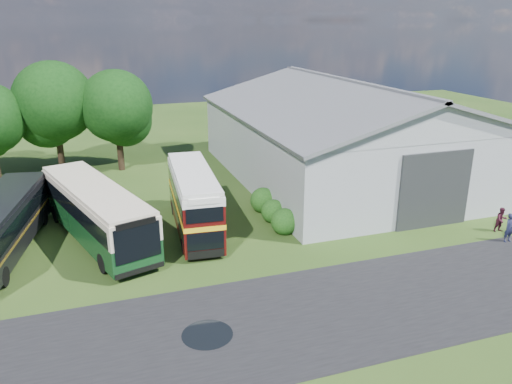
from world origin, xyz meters
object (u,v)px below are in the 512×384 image
object	(u,v)px
storage_shed	(345,128)
visitor_b	(501,220)
bus_green_single	(96,212)
bus_dark_single	(1,226)
visitor_a	(509,228)
bus_maroon_double	(194,201)

from	to	relation	value
storage_shed	visitor_b	size ratio (longest dim) A/B	15.45
storage_shed	bus_green_single	distance (m)	21.89
bus_dark_single	visitor_a	world-z (taller)	bus_dark_single
bus_dark_single	bus_green_single	bearing A→B (deg)	12.40
bus_dark_single	visitor_b	xyz separation A→B (m)	(29.29, -6.70, -0.88)
bus_green_single	visitor_a	size ratio (longest dim) A/B	7.04
bus_green_single	bus_maroon_double	world-z (taller)	bus_maroon_double
storage_shed	bus_green_single	size ratio (longest dim) A/B	1.96
bus_maroon_double	visitor_b	distance (m)	19.38
bus_green_single	visitor_b	world-z (taller)	bus_green_single
visitor_a	visitor_b	size ratio (longest dim) A/B	1.12
storage_shed	visitor_a	size ratio (longest dim) A/B	13.80
bus_maroon_double	bus_dark_single	bearing A→B (deg)	-177.08
bus_dark_single	visitor_b	bearing A→B (deg)	-2.94
bus_maroon_double	visitor_a	distance (m)	19.22
storage_shed	visitor_a	distance (m)	16.15
bus_green_single	bus_maroon_double	distance (m)	5.90
bus_green_single	visitor_a	bearing A→B (deg)	-37.04
bus_green_single	bus_dark_single	xyz separation A→B (m)	(-5.17, -0.22, -0.13)
bus_dark_single	visitor_b	distance (m)	30.06
storage_shed	visitor_a	world-z (taller)	storage_shed
visitor_a	storage_shed	bearing A→B (deg)	98.14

